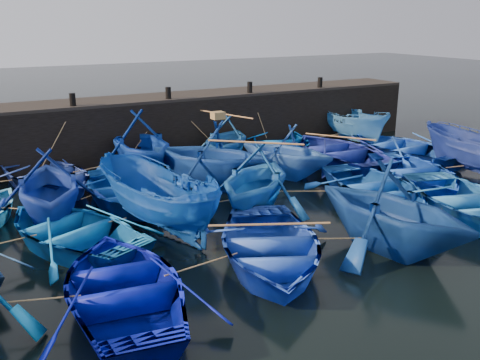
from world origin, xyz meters
TOP-DOWN VIEW (x-y plane):
  - ground at (0.00, 0.00)m, footprint 120.00×120.00m
  - quay_wall at (0.00, 10.50)m, footprint 26.00×2.50m
  - quay_top at (0.00, 10.50)m, footprint 26.00×2.50m
  - bollard_1 at (-4.00, 9.60)m, footprint 0.24×0.24m
  - bollard_2 at (0.00, 9.60)m, footprint 0.24×0.24m
  - bollard_3 at (4.00, 9.60)m, footprint 0.24×0.24m
  - bollard_4 at (8.00, 9.60)m, footprint 0.24×0.24m
  - boat_1 at (-5.56, 7.39)m, footprint 5.00×6.01m
  - boat_2 at (-1.89, 7.91)m, footprint 4.17×4.83m
  - boat_3 at (1.83, 7.81)m, footprint 5.09×5.11m
  - boat_4 at (4.55, 7.75)m, footprint 5.37×6.23m
  - boat_5 at (9.02, 8.03)m, footprint 2.08×4.84m
  - boat_7 at (-5.99, 4.20)m, footprint 4.46×4.99m
  - boat_8 at (-3.61, 4.54)m, footprint 3.76×5.12m
  - boat_9 at (-0.22, 4.99)m, footprint 6.15×6.24m
  - boat_10 at (2.87, 4.76)m, footprint 4.84×5.10m
  - boat_11 at (5.79, 5.14)m, footprint 4.46×5.96m
  - boat_12 at (8.73, 4.44)m, footprint 4.48×5.87m
  - boat_14 at (-5.85, 1.88)m, footprint 5.35×6.07m
  - boat_15 at (-3.43, 1.94)m, footprint 3.15×5.35m
  - boat_16 at (-0.15, 1.92)m, footprint 5.64×5.59m
  - boat_17 at (3.84, 0.76)m, footprint 4.43×5.66m
  - boat_18 at (6.32, 1.42)m, footprint 5.01×5.99m
  - boat_21 at (-5.55, -1.88)m, footprint 4.33×5.60m
  - boat_22 at (-1.80, -1.61)m, footprint 5.57×6.33m
  - boat_23 at (1.48, -2.36)m, footprint 4.85×5.36m
  - boat_24 at (5.25, -1.70)m, footprint 5.37×6.39m
  - wooden_crate at (0.08, 4.99)m, footprint 0.43×0.38m
  - mooring_ropes at (0.01, 4.95)m, footprint 18.73×11.90m
  - loose_oars at (1.42, 3.32)m, footprint 9.84×11.50m

SIDE VIEW (x-z plane):
  - ground at x=0.00m, z-range 0.00..0.00m
  - boat_8 at x=-3.61m, z-range 0.00..1.03m
  - boat_14 at x=-5.85m, z-range 0.00..1.05m
  - boat_18 at x=6.32m, z-range 0.00..1.07m
  - boat_17 at x=3.84m, z-range 0.00..1.07m
  - boat_21 at x=-5.55m, z-range 0.00..1.07m
  - boat_1 at x=-5.56m, z-range 0.00..1.08m
  - boat_4 at x=4.55m, z-range 0.00..1.09m
  - boat_22 at x=-1.80m, z-range 0.00..1.09m
  - boat_24 at x=5.25m, z-range 0.00..1.14m
  - boat_12 at x=8.73m, z-range 0.00..1.14m
  - boat_11 at x=5.79m, z-range 0.00..1.18m
  - mooring_ropes at x=0.01m, z-range -0.18..1.92m
  - boat_5 at x=9.02m, z-range 0.00..1.83m
  - boat_15 at x=-3.43m, z-range 0.00..1.94m
  - boat_3 at x=1.83m, z-range 0.00..2.04m
  - boat_10 at x=2.87m, z-range 0.00..2.11m
  - boat_16 at x=-0.15m, z-range 0.00..2.25m
  - boat_7 at x=-5.99m, z-range 0.00..2.37m
  - boat_23 at x=1.48m, z-range 0.00..2.46m
  - boat_9 at x=-0.22m, z-range 0.00..2.49m
  - quay_wall at x=0.00m, z-range 0.00..2.50m
  - boat_2 at x=-1.89m, z-range 0.00..2.53m
  - loose_oars at x=1.42m, z-range 1.06..2.28m
  - quay_top at x=0.00m, z-range 2.50..2.62m
  - wooden_crate at x=0.08m, z-range 2.49..2.75m
  - bollard_1 at x=-4.00m, z-range 2.62..3.12m
  - bollard_2 at x=0.00m, z-range 2.62..3.12m
  - bollard_3 at x=4.00m, z-range 2.62..3.12m
  - bollard_4 at x=8.00m, z-range 2.62..3.12m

